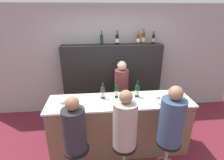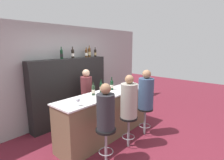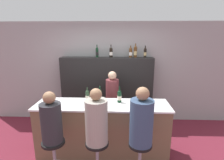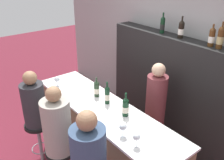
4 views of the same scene
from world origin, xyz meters
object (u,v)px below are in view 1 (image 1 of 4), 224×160
Objects in this scene: guest_seated_left at (74,127)px; guest_seated_right at (172,119)px; guest_seated_middle at (125,123)px; bar_stool_right at (167,149)px; wine_bottle_counter_1 at (117,91)px; wine_glass_1 at (158,98)px; wine_bottle_backbar_1 at (117,39)px; wine_bottle_backbar_2 at (138,39)px; wine_bottle_backbar_4 at (153,39)px; wine_bottle_backbar_3 at (143,38)px; wine_bottle_counter_0 at (103,92)px; bar_stool_middle at (124,152)px; wine_bottle_backbar_0 at (102,39)px; bar_stool_left at (77,156)px; wine_glass_2 at (170,97)px; wine_bottle_counter_2 at (137,91)px; bartender at (121,96)px; wine_glass_0 at (63,103)px.

guest_seated_right reaches higher than guest_seated_left.
guest_seated_middle is 1.32× the size of bar_stool_right.
wine_glass_1 is at bearing -23.32° from wine_bottle_counter_1.
guest_seated_middle is at bearing -93.85° from wine_bottle_backbar_1.
wine_bottle_backbar_2 is 0.35× the size of guest_seated_left.
guest_seated_middle is at bearing -116.34° from wine_bottle_backbar_4.
bar_stool_right is (0.04, -0.47, -0.63)m from wine_glass_1.
guest_seated_left is (-1.40, -1.94, -0.87)m from wine_bottle_backbar_3.
wine_bottle_counter_0 is 0.33× the size of guest_seated_middle.
wine_bottle_backbar_1 reaches higher than bar_stool_middle.
wine_bottle_backbar_0 reaches higher than wine_bottle_backbar_4.
wine_bottle_counter_1 is at bearing 48.57° from bar_stool_left.
wine_glass_2 is 0.24× the size of bar_stool_middle.
wine_bottle_backbar_1 is (0.39, 1.19, 0.71)m from wine_bottle_counter_0.
wine_bottle_backbar_3 reaches higher than wine_bottle_backbar_1.
wine_bottle_counter_1 is 1.52m from wine_bottle_backbar_2.
wine_bottle_backbar_2 is (0.82, 0.00, -0.00)m from wine_bottle_backbar_0.
wine_bottle_counter_2 is 1.08× the size of wine_bottle_backbar_2.
wine_bottle_backbar_2 is at bearing 46.91° from bartender.
wine_bottle_counter_1 is at bearing -97.39° from wine_bottle_backbar_1.
wine_bottle_backbar_0 is at bearing 130.44° from bartender.
guest_seated_right is at bearing -88.34° from wine_bottle_backbar_2.
wine_bottle_backbar_1 is 2.27m from guest_seated_left.
wine_bottle_counter_0 reaches higher than wine_glass_2.
guest_seated_left is 0.84m from bar_stool_middle.
guest_seated_middle is at bearing -110.46° from wine_bottle_backbar_3.
wine_bottle_backbar_1 is 0.35× the size of guest_seated_right.
wine_bottle_counter_0 is at bearing 60.64° from bar_stool_left.
wine_bottle_counter_2 is at bearing 0.00° from wine_bottle_counter_0.
guest_seated_left is (-0.42, -0.75, -0.14)m from wine_bottle_counter_0.
wine_bottle_counter_0 is 0.92× the size of wine_bottle_counter_2.
guest_seated_left is (-1.29, -1.94, -0.85)m from wine_bottle_backbar_2.
bar_stool_left is (-1.29, -1.94, -1.35)m from wine_bottle_backbar_2.
wine_bottle_counter_0 is 0.60m from wine_bottle_counter_2.
wine_glass_0 is (-1.86, -1.47, -0.72)m from wine_bottle_backbar_4.
guest_seated_left is at bearing -131.43° from wine_bottle_counter_1.
bar_stool_middle is 0.44× the size of bartender.
bartender is (-0.78, -0.46, -1.17)m from wine_bottle_backbar_4.
wine_bottle_backbar_3 reaches higher than bartender.
wine_bottle_counter_2 is 0.88m from bartender.
wine_bottle_counter_0 is at bearing 109.43° from bar_stool_middle.
wine_bottle_counter_0 is 0.92m from wine_glass_1.
bar_stool_right is (-0.17, -0.47, -0.63)m from wine_glass_2.
bar_stool_left is 1.72m from bartender.
wine_bottle_counter_2 is 0.56m from wine_glass_2.
wine_glass_0 is 0.94× the size of wine_glass_2.
guest_seated_middle reaches higher than bar_stool_right.
wine_bottle_backbar_1 reaches higher than wine_glass_1.
wine_bottle_counter_0 is 1.85m from wine_bottle_backbar_4.
wine_bottle_backbar_2 reaches higher than wine_glass_2.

